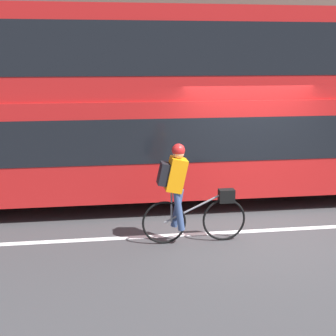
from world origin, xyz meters
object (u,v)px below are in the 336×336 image
at_px(cyclist_on_bike, 184,191).
at_px(trash_bin, 98,153).
at_px(bus, 133,98).
at_px(street_sign_post, 257,112).

distance_m(cyclist_on_bike, trash_bin, 5.22).
bearing_deg(cyclist_on_bike, bus, 104.42).
bearing_deg(bus, trash_bin, 107.27).
bearing_deg(trash_bin, cyclist_on_bike, -74.12).
height_order(bus, cyclist_on_bike, bus).
relative_size(bus, street_sign_post, 4.70).
bearing_deg(trash_bin, bus, -72.73).
bearing_deg(bus, street_sign_post, 35.77).
distance_m(bus, cyclist_on_bike, 2.85).
relative_size(cyclist_on_bike, trash_bin, 2.13).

